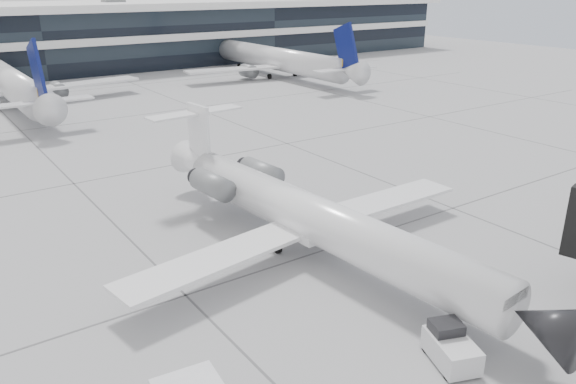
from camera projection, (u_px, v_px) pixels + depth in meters
ground at (341, 245)px, 33.16m from camera, size 220.00×220.00×0.00m
terminal at (29, 42)px, 94.40m from camera, size 170.00×22.00×10.00m
bg_jet_center at (13, 104)px, 71.13m from camera, size 32.00×40.00×9.60m
bg_jet_right at (276, 76)px, 92.53m from camera, size 32.00×40.00×9.60m
regional_jet at (309, 216)px, 31.43m from camera, size 23.22×29.01×6.70m
baggage_tug at (451, 347)px, 22.72m from camera, size 2.24×2.83×1.57m
traffic_cone at (257, 191)px, 40.95m from camera, size 0.46×0.46×0.53m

